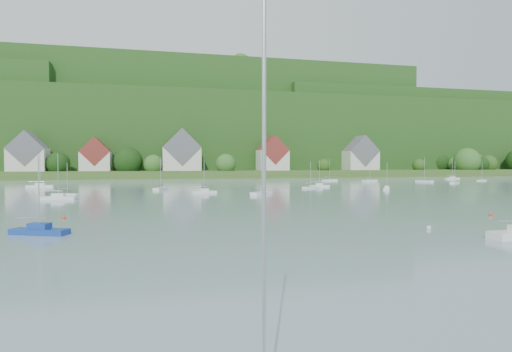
# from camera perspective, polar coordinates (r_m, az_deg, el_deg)

# --- Properties ---
(far_shore_strip) EXTENTS (600.00, 60.00, 3.00)m
(far_shore_strip) POSITION_cam_1_polar(r_m,az_deg,el_deg) (195.46, -11.70, 0.34)
(far_shore_strip) COLOR #32511E
(far_shore_strip) RESTS_ON ground
(forested_ridge) EXTENTS (620.00, 181.22, 69.89)m
(forested_ridge) POSITION_cam_1_polar(r_m,az_deg,el_deg) (264.49, -12.00, 5.34)
(forested_ridge) COLOR #163E13
(forested_ridge) RESTS_ON ground
(village_building_0) EXTENTS (14.00, 10.40, 16.00)m
(village_building_0) POSITION_cam_1_polar(r_m,az_deg,el_deg) (189.21, -28.53, 2.54)
(village_building_0) COLOR silver
(village_building_0) RESTS_ON far_shore_strip
(village_building_1) EXTENTS (12.00, 9.36, 14.00)m
(village_building_1) POSITION_cam_1_polar(r_m,az_deg,el_deg) (186.11, -20.92, 2.43)
(village_building_1) COLOR silver
(village_building_1) RESTS_ON far_shore_strip
(village_building_2) EXTENTS (16.00, 11.44, 18.00)m
(village_building_2) POSITION_cam_1_polar(r_m,az_deg,el_deg) (183.65, -10.07, 3.00)
(village_building_2) COLOR silver
(village_building_2) RESTS_ON far_shore_strip
(village_building_3) EXTENTS (13.00, 10.40, 15.50)m
(village_building_3) POSITION_cam_1_polar(r_m,az_deg,el_deg) (188.04, 2.25, 2.74)
(village_building_3) COLOR silver
(village_building_3) RESTS_ON far_shore_strip
(village_building_4) EXTENTS (15.00, 10.40, 16.50)m
(village_building_4) POSITION_cam_1_polar(r_m,az_deg,el_deg) (208.13, 14.00, 2.64)
(village_building_4) COLOR silver
(village_building_4) RESTS_ON far_shore_strip
(near_sailboat_1) EXTENTS (5.24, 3.28, 6.86)m
(near_sailboat_1) POSITION_cam_1_polar(r_m,az_deg,el_deg) (41.40, -27.32, -6.52)
(near_sailboat_1) COLOR #193B96
(near_sailboat_1) RESTS_ON ground
(mooring_buoy_2) EXTENTS (0.47, 0.47, 0.47)m
(mooring_buoy_2) POSITION_cam_1_polar(r_m,az_deg,el_deg) (56.78, 29.27, -4.75)
(mooring_buoy_2) COLOR #D44317
(mooring_buoy_2) RESTS_ON ground
(mooring_buoy_3) EXTENTS (0.43, 0.43, 0.43)m
(mooring_buoy_3) POSITION_cam_1_polar(r_m,az_deg,el_deg) (51.59, -24.63, -5.33)
(mooring_buoy_3) COLOR #D44317
(mooring_buoy_3) RESTS_ON ground
(mooring_buoy_4) EXTENTS (0.47, 0.47, 0.47)m
(mooring_buoy_4) POSITION_cam_1_polar(r_m,az_deg,el_deg) (42.90, 22.40, -6.71)
(mooring_buoy_4) COLOR silver
(mooring_buoy_4) RESTS_ON ground
(far_sailboat_cluster) EXTENTS (199.52, 75.14, 8.71)m
(far_sailboat_cluster) POSITION_cam_1_polar(r_m,az_deg,el_deg) (112.55, -6.43, -1.23)
(far_sailboat_cluster) COLOR white
(far_sailboat_cluster) RESTS_ON ground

